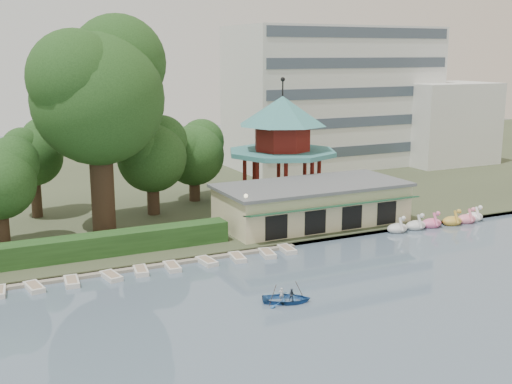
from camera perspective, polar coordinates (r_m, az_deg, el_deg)
ground_plane at (r=40.90m, az=8.65°, el=-12.02°), size 220.00×220.00×0.00m
shore at (r=86.88m, az=-11.00°, el=1.08°), size 220.00×70.00×0.40m
embankment at (r=54.99m, az=-1.57°, el=-5.28°), size 220.00×0.60×0.30m
dock at (r=51.43m, az=-13.90°, el=-6.94°), size 34.00×1.60×0.24m
boathouse at (r=62.87m, az=5.00°, el=-0.98°), size 18.60×9.39×3.90m
pavilion at (r=71.53m, az=2.35°, el=4.84°), size 12.40×12.40×13.50m
office_building at (r=96.46m, az=8.52°, el=7.98°), size 38.00×18.00×20.00m
hedge at (r=53.72m, az=-17.84°, el=-5.03°), size 30.00×2.00×1.80m
lamp_post at (r=56.22m, az=-0.90°, el=-1.51°), size 0.36×0.36×4.28m
big_tree at (r=60.16m, az=-13.82°, el=9.02°), size 13.17×12.28×19.92m
small_trees at (r=63.92m, az=-16.29°, el=2.41°), size 39.91×16.62×10.08m
swan_boats at (r=65.84m, az=16.06°, el=-2.58°), size 11.84×2.09×1.92m
moored_rowboats at (r=50.23m, az=-12.89°, el=-7.28°), size 31.82×2.80×0.36m
rowboat_with_passengers at (r=44.45m, az=2.74°, el=-9.17°), size 5.65×5.00×2.01m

